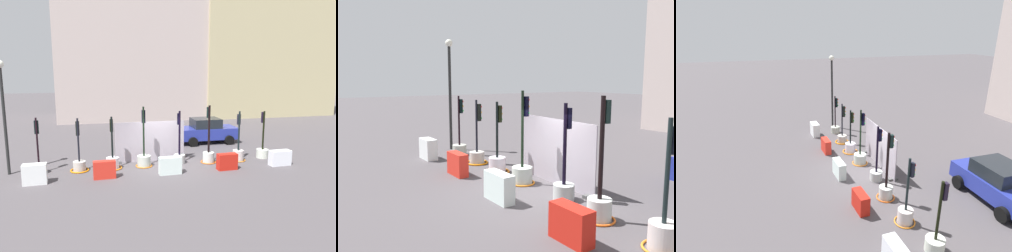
% 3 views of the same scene
% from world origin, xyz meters
% --- Properties ---
extents(ground_plane, '(120.00, 120.00, 0.00)m').
position_xyz_m(ground_plane, '(0.00, 0.00, 0.00)').
color(ground_plane, '#4A4448').
extents(traffic_light_0, '(0.64, 0.64, 2.73)m').
position_xyz_m(traffic_light_0, '(-6.10, 0.38, 0.51)').
color(traffic_light_0, '#ADB1A3').
rests_on(traffic_light_0, ground_plane).
extents(traffic_light_1, '(0.92, 0.92, 2.65)m').
position_xyz_m(traffic_light_1, '(-4.22, 0.31, 0.41)').
color(traffic_light_1, '#B5AFA7').
rests_on(traffic_light_1, ground_plane).
extents(traffic_light_2, '(0.94, 0.94, 2.67)m').
position_xyz_m(traffic_light_2, '(-2.59, 0.32, 0.41)').
color(traffic_light_2, silver).
rests_on(traffic_light_2, ground_plane).
extents(traffic_light_3, '(0.87, 0.87, 3.12)m').
position_xyz_m(traffic_light_3, '(-0.98, 0.35, 0.47)').
color(traffic_light_3, '#B0B8AD').
rests_on(traffic_light_3, ground_plane).
extents(traffic_light_4, '(0.62, 0.62, 2.83)m').
position_xyz_m(traffic_light_4, '(0.96, 0.48, 0.56)').
color(traffic_light_4, '#A8ACAA').
rests_on(traffic_light_4, ground_plane).
extents(traffic_light_5, '(0.83, 0.83, 3.11)m').
position_xyz_m(traffic_light_5, '(2.53, 0.24, 0.56)').
color(traffic_light_5, silver).
rests_on(traffic_light_5, ground_plane).
extents(traffic_light_6, '(0.83, 0.83, 2.75)m').
position_xyz_m(traffic_light_6, '(4.26, 0.23, 0.46)').
color(traffic_light_6, beige).
rests_on(traffic_light_6, ground_plane).
extents(traffic_light_7, '(0.67, 0.67, 2.68)m').
position_xyz_m(traffic_light_7, '(5.87, 0.45, 0.49)').
color(traffic_light_7, beige).
rests_on(traffic_light_7, ground_plane).
extents(construction_barrier_0, '(1.02, 0.51, 0.90)m').
position_xyz_m(construction_barrier_0, '(-6.04, -1.15, 0.45)').
color(construction_barrier_0, silver).
rests_on(construction_barrier_0, ground_plane).
extents(construction_barrier_1, '(1.03, 0.41, 0.83)m').
position_xyz_m(construction_barrier_1, '(-3.04, -1.10, 0.41)').
color(construction_barrier_1, red).
rests_on(construction_barrier_1, ground_plane).
extents(construction_barrier_2, '(1.09, 0.43, 0.84)m').
position_xyz_m(construction_barrier_2, '(0.05, -1.19, 0.42)').
color(construction_barrier_2, silver).
rests_on(construction_barrier_2, ground_plane).
extents(construction_barrier_3, '(1.02, 0.46, 0.81)m').
position_xyz_m(construction_barrier_3, '(3.00, -1.15, 0.41)').
color(construction_barrier_3, red).
rests_on(construction_barrier_3, ground_plane).
extents(car_blue_estate, '(4.12, 2.24, 1.69)m').
position_xyz_m(car_blue_estate, '(4.08, 4.85, 0.83)').
color(car_blue_estate, navy).
rests_on(car_blue_estate, ground_plane).
extents(street_lamp_post, '(0.36, 0.36, 5.38)m').
position_xyz_m(street_lamp_post, '(-7.49, 0.54, 3.37)').
color(street_lamp_post, black).
rests_on(street_lamp_post, ground_plane).
extents(site_fence_panel, '(3.81, 0.50, 2.19)m').
position_xyz_m(site_fence_panel, '(-0.48, 1.27, 1.05)').
color(site_fence_panel, '#9E95A0').
rests_on(site_fence_panel, ground_plane).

